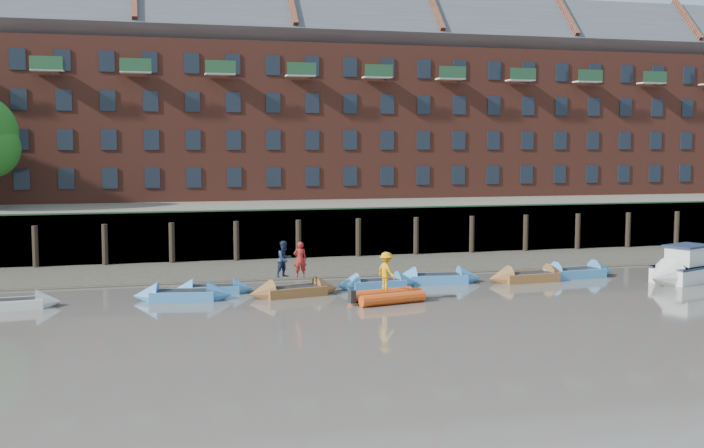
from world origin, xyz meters
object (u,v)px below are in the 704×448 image
object	(u,v)px
rowboat_2	(213,289)
person_rib_crew	(386,271)
rowboat_4	(377,284)
rowboat_5	(437,279)
person_rower_a	(300,259)
rowboat_0	(10,304)
rib_tender	(389,296)
motor_launch	(681,270)
rowboat_7	(575,273)
rowboat_3	(294,291)
rowboat_1	(183,295)
rowboat_6	(529,277)
person_rower_b	(284,259)

from	to	relation	value
rowboat_2	person_rib_crew	bearing A→B (deg)	-24.59
rowboat_2	rowboat_4	world-z (taller)	rowboat_4
rowboat_5	person_rower_a	bearing A→B (deg)	-160.80
rowboat_0	rib_tender	size ratio (longest dim) A/B	1.19
rowboat_0	motor_launch	xyz separation A→B (m)	(34.04, -0.98, 0.42)
rowboat_7	person_rower_a	world-z (taller)	person_rower_a
rowboat_3	rowboat_7	distance (m)	16.38
rowboat_1	rib_tender	world-z (taller)	rowboat_1
rowboat_6	person_rib_crew	world-z (taller)	person_rib_crew
rowboat_0	rowboat_6	size ratio (longest dim) A/B	0.91
motor_launch	person_rower_a	bearing A→B (deg)	-25.75
person_rower_b	rowboat_6	bearing A→B (deg)	-27.92
rowboat_0	rowboat_1	size ratio (longest dim) A/B	0.92
rib_tender	rowboat_1	bearing A→B (deg)	150.25
rowboat_4	rib_tender	xyz separation A→B (m)	(-0.48, -3.78, 0.05)
rib_tender	rowboat_5	bearing A→B (deg)	35.17
rowboat_0	person_rib_crew	xyz separation A→B (m)	(16.95, -2.63, 1.27)
rowboat_4	person_rib_crew	xyz separation A→B (m)	(-0.66, -3.86, 1.26)
rib_tender	person_rower_b	xyz separation A→B (m)	(-4.53, 2.84, 1.54)
rowboat_5	rowboat_7	world-z (taller)	rowboat_7
rowboat_0	rowboat_5	xyz separation A→B (m)	(21.15, 1.94, 0.02)
rowboat_2	rowboat_3	xyz separation A→B (m)	(3.81, -1.66, 0.03)
rowboat_7	rib_tender	size ratio (longest dim) A/B	1.36
rowboat_5	rib_tender	distance (m)	6.04
rowboat_3	motor_launch	bearing A→B (deg)	-14.62
person_rower_a	rowboat_4	bearing A→B (deg)	-161.72
rowboat_3	person_rower_b	bearing A→B (deg)	143.87
rowboat_0	rowboat_3	world-z (taller)	rowboat_3
rowboat_4	rowboat_5	distance (m)	3.61
rowboat_6	rowboat_0	bearing A→B (deg)	179.00
rowboat_1	rowboat_5	bearing A→B (deg)	16.41
rowboat_2	rib_tender	xyz separation A→B (m)	(7.90, -4.30, 0.07)
rowboat_1	rowboat_2	bearing A→B (deg)	52.81
rowboat_5	person_rower_a	world-z (taller)	person_rower_a
rowboat_3	person_rib_crew	distance (m)	4.92
rowboat_7	person_rower_b	xyz separation A→B (m)	(-16.73, -1.59, 1.56)
rowboat_2	rib_tender	distance (m)	8.99
rowboat_6	rowboat_3	bearing A→B (deg)	-178.62
rib_tender	rowboat_0	bearing A→B (deg)	158.43
rowboat_2	person_rower_b	bearing A→B (deg)	-18.49
rowboat_3	person_rib_crew	bearing A→B (deg)	-46.47
rowboat_5	person_rib_crew	xyz separation A→B (m)	(-4.19, -4.58, 1.24)
rowboat_1	rowboat_7	xyz separation A→B (m)	(21.64, 1.61, 0.02)
person_rower_b	rowboat_3	bearing A→B (deg)	-56.49
rowboat_3	person_rower_a	bearing A→B (deg)	-4.49
rib_tender	rowboat_2	bearing A→B (deg)	138.35
rowboat_5	person_rib_crew	distance (m)	6.33
rowboat_6	rib_tender	size ratio (longest dim) A/B	1.31
rowboat_1	rowboat_5	distance (m)	13.57
rowboat_1	person_rib_crew	size ratio (longest dim) A/B	2.69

